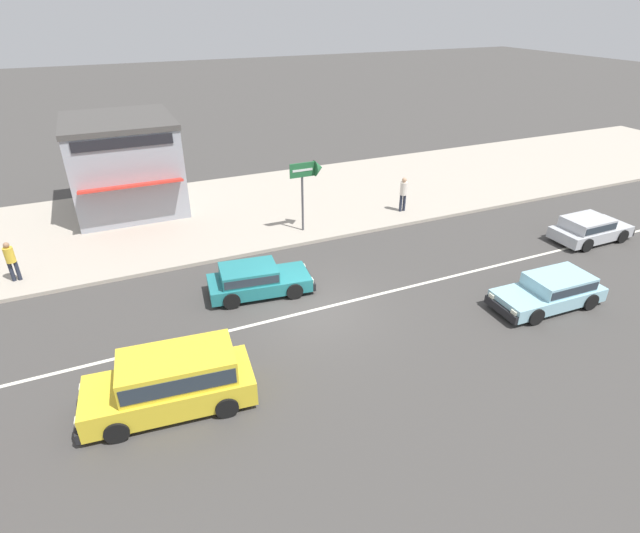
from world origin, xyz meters
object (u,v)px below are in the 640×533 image
hatchback_teal_0 (256,279)px  hatchback_pale_blue_4 (551,290)px  minivan_yellow_1 (173,380)px  arrow_signboard (314,172)px  shopfront_mid_block (125,164)px  pedestrian_near_clock (11,259)px  hatchback_silver_3 (589,228)px  pedestrian_mid_kerb (403,192)px

hatchback_teal_0 → hatchback_pale_blue_4: (9.12, -4.88, 0.00)m
minivan_yellow_1 → arrow_signboard: size_ratio=1.43×
hatchback_pale_blue_4 → shopfront_mid_block: size_ratio=0.64×
minivan_yellow_1 → shopfront_mid_block: shopfront_mid_block is taller
hatchback_teal_0 → hatchback_pale_blue_4: bearing=-28.2°
minivan_yellow_1 → pedestrian_near_clock: bearing=116.2°
hatchback_teal_0 → hatchback_silver_3: size_ratio=1.08×
minivan_yellow_1 → hatchback_silver_3: size_ratio=1.26×
hatchback_silver_3 → pedestrian_near_clock: (-22.70, 5.93, 0.47)m
arrow_signboard → pedestrian_mid_kerb: size_ratio=1.85×
hatchback_teal_0 → minivan_yellow_1: minivan_yellow_1 is taller
pedestrian_near_clock → arrow_signboard: bearing=-0.6°
arrow_signboard → hatchback_pale_blue_4: bearing=-60.8°
hatchback_teal_0 → arrow_signboard: arrow_signboard is taller
pedestrian_mid_kerb → shopfront_mid_block: size_ratio=0.27×
arrow_signboard → shopfront_mid_block: size_ratio=0.51×
hatchback_pale_blue_4 → arrow_signboard: (-5.04, 9.03, 2.22)m
minivan_yellow_1 → pedestrian_near_clock: 9.87m
hatchback_teal_0 → hatchback_pale_blue_4: 10.34m
hatchback_silver_3 → hatchback_teal_0: bearing=173.6°
hatchback_silver_3 → pedestrian_near_clock: bearing=165.4°
hatchback_teal_0 → pedestrian_near_clock: bearing=151.8°
shopfront_mid_block → arrow_signboard: bearing=-40.5°
hatchback_teal_0 → pedestrian_near_clock: size_ratio=2.48×
pedestrian_mid_kerb → minivan_yellow_1: bearing=-144.6°
hatchback_pale_blue_4 → pedestrian_near_clock: bearing=151.8°
pedestrian_near_clock → shopfront_mid_block: 7.85m
hatchback_pale_blue_4 → pedestrian_near_clock: size_ratio=2.57×
hatchback_silver_3 → pedestrian_mid_kerb: size_ratio=2.10×
hatchback_silver_3 → arrow_signboard: (-10.64, 5.79, 2.22)m
pedestrian_near_clock → pedestrian_mid_kerb: 16.89m
hatchback_silver_3 → shopfront_mid_block: shopfront_mid_block is taller
hatchback_pale_blue_4 → arrow_signboard: 10.58m
hatchback_teal_0 → minivan_yellow_1: 5.84m
hatchback_silver_3 → pedestrian_mid_kerb: pedestrian_mid_kerb is taller
hatchback_pale_blue_4 → pedestrian_mid_kerb: size_ratio=2.35×
hatchback_silver_3 → hatchback_pale_blue_4: 6.47m
hatchback_teal_0 → pedestrian_mid_kerb: 9.92m
hatchback_teal_0 → minivan_yellow_1: size_ratio=0.86×
hatchback_silver_3 → shopfront_mid_block: size_ratio=0.58×
hatchback_pale_blue_4 → pedestrian_mid_kerb: bearing=91.3°
hatchback_silver_3 → shopfront_mid_block: (-17.97, 12.06, 1.77)m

